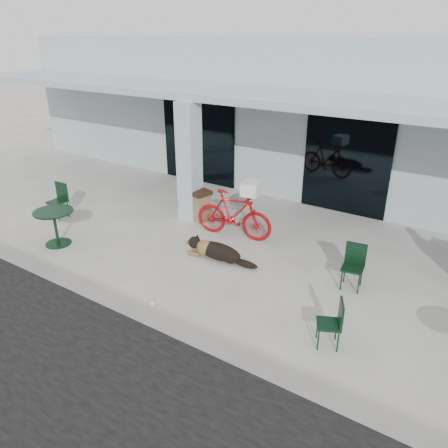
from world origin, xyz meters
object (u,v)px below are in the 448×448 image
Objects in this scene: dog at (218,250)px; cafe_chair_far_b at (329,323)px; cafe_table_near at (56,228)px; cafe_chair_near at (57,201)px; cafe_chair_far_a at (353,268)px; bicycle at (234,214)px; trash_receptacle at (200,205)px.

cafe_chair_far_b is at bearing -33.61° from dog.
cafe_table_near is at bearing -114.91° from cafe_chair_far_b.
cafe_chair_near is at bearing -122.48° from cafe_chair_far_b.
cafe_table_near is 1.01× the size of cafe_chair_far_a.
cafe_chair_far_b is at bearing -91.07° from cafe_chair_far_a.
bicycle reaches higher than trash_receptacle.
cafe_chair_far_b is at bearing -10.01° from cafe_chair_near.
cafe_chair_far_b is (6.77, 0.06, -0.01)m from cafe_table_near.
bicycle is 2.04× the size of cafe_chair_near.
cafe_chair_far_b is 1.00× the size of trash_receptacle.
cafe_chair_far_b is at bearing -32.29° from trash_receptacle.
cafe_chair_far_b is at bearing 0.50° from cafe_table_near.
cafe_chair_far_a reaches higher than cafe_chair_far_b.
cafe_chair_near reaches higher than cafe_chair_far_b.
cafe_table_near is 6.81m from cafe_chair_far_a.
cafe_chair_far_a is (7.86, 0.92, -0.03)m from cafe_chair_near.
bicycle is 2.15× the size of cafe_table_near.
cafe_table_near is at bearing 120.23° from bicycle.
trash_receptacle is (-4.79, 3.03, -0.00)m from cafe_chair_far_b.
cafe_chair_far_a is at bearing -13.67° from trash_receptacle.
cafe_table_near is (-3.29, -2.70, -0.16)m from bicycle.
cafe_chair_near reaches higher than trash_receptacle.
cafe_chair_far_a is 1.08× the size of cafe_chair_far_b.
bicycle is 2.16× the size of cafe_chair_far_a.
bicycle is 4.37m from cafe_chair_far_b.
dog is 1.46× the size of cafe_chair_far_a.
cafe_table_near is (-3.64, -1.50, 0.21)m from dog.
cafe_table_near is at bearing -122.60° from trash_receptacle.
trash_receptacle is (-1.67, 1.59, 0.20)m from dog.
cafe_chair_far_a is at bearing -111.68° from bicycle.
dog is 1.38× the size of cafe_chair_near.
cafe_chair_near is 1.06× the size of cafe_chair_far_a.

